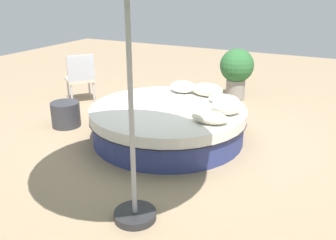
{
  "coord_description": "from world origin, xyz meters",
  "views": [
    {
      "loc": [
        -2.36,
        4.64,
        2.29
      ],
      "look_at": [
        0.0,
        0.0,
        0.31
      ],
      "focal_mm": 38.9,
      "sensor_mm": 36.0,
      "label": 1
    }
  ],
  "objects_px": {
    "throw_pillow_3": "(207,90)",
    "throw_pillow_0": "(210,117)",
    "throw_pillow_2": "(224,99)",
    "planter": "(237,69)",
    "throw_pillow_1": "(226,107)",
    "side_table": "(66,114)",
    "round_bed": "(168,123)",
    "throw_pillow_4": "(183,87)",
    "patio_chair": "(80,75)"
  },
  "relations": [
    {
      "from": "throw_pillow_4",
      "to": "planter",
      "type": "distance_m",
      "value": 1.68
    },
    {
      "from": "throw_pillow_0",
      "to": "throw_pillow_3",
      "type": "distance_m",
      "value": 1.24
    },
    {
      "from": "throw_pillow_3",
      "to": "planter",
      "type": "distance_m",
      "value": 1.63
    },
    {
      "from": "planter",
      "to": "side_table",
      "type": "xyz_separation_m",
      "value": [
        2.09,
        2.76,
        -0.42
      ]
    },
    {
      "from": "patio_chair",
      "to": "planter",
      "type": "bearing_deg",
      "value": -20.29
    },
    {
      "from": "throw_pillow_4",
      "to": "side_table",
      "type": "bearing_deg",
      "value": 34.88
    },
    {
      "from": "throw_pillow_2",
      "to": "throw_pillow_3",
      "type": "distance_m",
      "value": 0.46
    },
    {
      "from": "round_bed",
      "to": "patio_chair",
      "type": "height_order",
      "value": "patio_chair"
    },
    {
      "from": "round_bed",
      "to": "side_table",
      "type": "height_order",
      "value": "round_bed"
    },
    {
      "from": "throw_pillow_0",
      "to": "patio_chair",
      "type": "distance_m",
      "value": 3.4
    },
    {
      "from": "throw_pillow_1",
      "to": "throw_pillow_2",
      "type": "xyz_separation_m",
      "value": [
        0.18,
        -0.43,
        -0.03
      ]
    },
    {
      "from": "throw_pillow_2",
      "to": "planter",
      "type": "height_order",
      "value": "planter"
    },
    {
      "from": "throw_pillow_1",
      "to": "planter",
      "type": "bearing_deg",
      "value": -76.6
    },
    {
      "from": "throw_pillow_0",
      "to": "throw_pillow_4",
      "type": "distance_m",
      "value": 1.49
    },
    {
      "from": "throw_pillow_2",
      "to": "throw_pillow_3",
      "type": "height_order",
      "value": "throw_pillow_3"
    },
    {
      "from": "throw_pillow_1",
      "to": "throw_pillow_3",
      "type": "relative_size",
      "value": 0.83
    },
    {
      "from": "throw_pillow_1",
      "to": "throw_pillow_4",
      "type": "height_order",
      "value": "throw_pillow_1"
    },
    {
      "from": "throw_pillow_0",
      "to": "planter",
      "type": "relative_size",
      "value": 0.49
    },
    {
      "from": "patio_chair",
      "to": "planter",
      "type": "xyz_separation_m",
      "value": [
        -2.7,
        -1.6,
        0.07
      ]
    },
    {
      "from": "throw_pillow_1",
      "to": "patio_chair",
      "type": "bearing_deg",
      "value": -12.65
    },
    {
      "from": "throw_pillow_1",
      "to": "patio_chair",
      "type": "relative_size",
      "value": 0.44
    },
    {
      "from": "round_bed",
      "to": "side_table",
      "type": "xyz_separation_m",
      "value": [
        1.78,
        0.3,
        -0.06
      ]
    },
    {
      "from": "side_table",
      "to": "planter",
      "type": "bearing_deg",
      "value": -127.16
    },
    {
      "from": "throw_pillow_3",
      "to": "throw_pillow_4",
      "type": "bearing_deg",
      "value": -2.16
    },
    {
      "from": "throw_pillow_1",
      "to": "throw_pillow_3",
      "type": "height_order",
      "value": "throw_pillow_1"
    },
    {
      "from": "throw_pillow_2",
      "to": "throw_pillow_3",
      "type": "relative_size",
      "value": 0.93
    },
    {
      "from": "throw_pillow_1",
      "to": "planter",
      "type": "height_order",
      "value": "planter"
    },
    {
      "from": "throw_pillow_1",
      "to": "throw_pillow_0",
      "type": "bearing_deg",
      "value": 80.56
    },
    {
      "from": "throw_pillow_3",
      "to": "round_bed",
      "type": "bearing_deg",
      "value": 69.12
    },
    {
      "from": "round_bed",
      "to": "throw_pillow_4",
      "type": "distance_m",
      "value": 0.92
    },
    {
      "from": "round_bed",
      "to": "side_table",
      "type": "bearing_deg",
      "value": 9.61
    },
    {
      "from": "throw_pillow_1",
      "to": "throw_pillow_4",
      "type": "relative_size",
      "value": 0.99
    },
    {
      "from": "throw_pillow_0",
      "to": "patio_chair",
      "type": "bearing_deg",
      "value": -20.33
    },
    {
      "from": "round_bed",
      "to": "planter",
      "type": "distance_m",
      "value": 2.51
    },
    {
      "from": "patio_chair",
      "to": "side_table",
      "type": "height_order",
      "value": "patio_chair"
    },
    {
      "from": "planter",
      "to": "throw_pillow_1",
      "type": "bearing_deg",
      "value": 103.4
    },
    {
      "from": "throw_pillow_0",
      "to": "side_table",
      "type": "bearing_deg",
      "value": -0.44
    },
    {
      "from": "throw_pillow_3",
      "to": "throw_pillow_0",
      "type": "bearing_deg",
      "value": 112.71
    },
    {
      "from": "throw_pillow_3",
      "to": "planter",
      "type": "relative_size",
      "value": 0.5
    },
    {
      "from": "side_table",
      "to": "throw_pillow_0",
      "type": "bearing_deg",
      "value": 179.56
    },
    {
      "from": "throw_pillow_4",
      "to": "patio_chair",
      "type": "distance_m",
      "value": 2.25
    },
    {
      "from": "patio_chair",
      "to": "throw_pillow_2",
      "type": "bearing_deg",
      "value": -56.53
    },
    {
      "from": "planter",
      "to": "throw_pillow_0",
      "type": "bearing_deg",
      "value": 99.81
    },
    {
      "from": "throw_pillow_2",
      "to": "planter",
      "type": "bearing_deg",
      "value": -78.72
    },
    {
      "from": "round_bed",
      "to": "planter",
      "type": "xyz_separation_m",
      "value": [
        -0.31,
        -2.46,
        0.36
      ]
    },
    {
      "from": "round_bed",
      "to": "throw_pillow_4",
      "type": "height_order",
      "value": "throw_pillow_4"
    },
    {
      "from": "round_bed",
      "to": "throw_pillow_4",
      "type": "bearing_deg",
      "value": -80.5
    },
    {
      "from": "throw_pillow_2",
      "to": "side_table",
      "type": "relative_size",
      "value": 1.03
    },
    {
      "from": "planter",
      "to": "side_table",
      "type": "bearing_deg",
      "value": 52.84
    },
    {
      "from": "patio_chair",
      "to": "side_table",
      "type": "xyz_separation_m",
      "value": [
        -0.61,
        1.16,
        -0.35
      ]
    }
  ]
}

